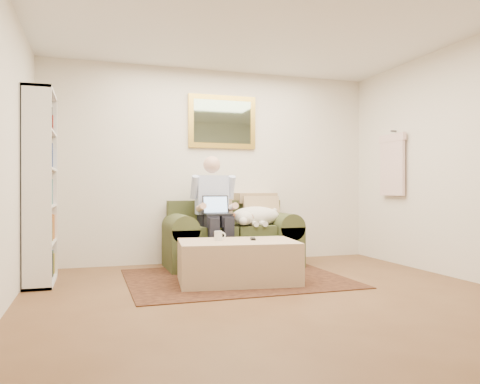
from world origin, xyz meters
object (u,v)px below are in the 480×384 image
sleeping_dog (256,216)px  bookshelf (40,188)px  laptop (217,210)px  ottoman (238,262)px  sofa (231,244)px  coffee_mug (218,236)px  seated_man (215,212)px

sleeping_dog → bookshelf: size_ratio=0.34×
laptop → ottoman: bearing=-89.2°
sleeping_dog → sofa: bearing=164.3°
laptop → coffee_mug: (-0.18, -0.73, -0.24)m
sofa → bookshelf: (-2.21, -0.44, 0.71)m
coffee_mug → bookshelf: 1.92m
seated_man → sofa: bearing=31.5°
sofa → coffee_mug: bearing=-114.2°
laptop → bookshelf: bearing=-173.4°
seated_man → bookshelf: bearing=-171.5°
laptop → coffee_mug: laptop is taller
sleeping_dog → seated_man: bearing=-172.9°
seated_man → coffee_mug: size_ratio=14.01×
laptop → sofa: bearing=41.0°
coffee_mug → laptop: bearing=76.4°
laptop → sleeping_dog: size_ratio=0.47×
laptop → ottoman: size_ratio=0.27×
sleeping_dog → ottoman: sleeping_dog is taller
coffee_mug → bookshelf: bearing=164.2°
sofa → ottoman: (-0.24, -1.04, -0.07)m
laptop → bookshelf: size_ratio=0.16×
seated_man → ottoman: 1.00m
seated_man → sleeping_dog: 0.56m
sofa → coffee_mug: sofa is taller
sofa → seated_man: (-0.25, -0.15, 0.41)m
sofa → laptop: 0.56m
ottoman → laptop: bearing=90.8°
sofa → bookshelf: size_ratio=0.83×
sofa → laptop: bearing=-139.0°
seated_man → sleeping_dog: bearing=7.1°
coffee_mug → bookshelf: bookshelf is taller
ottoman → coffee_mug: size_ratio=12.15×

